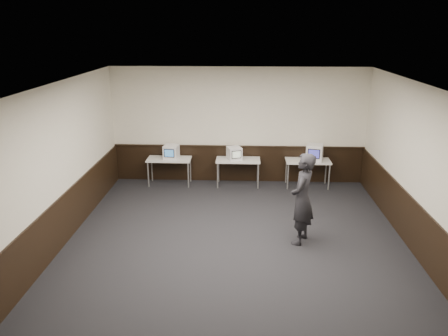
% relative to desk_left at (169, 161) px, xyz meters
% --- Properties ---
extents(floor, '(8.00, 8.00, 0.00)m').
position_rel_desk_left_xyz_m(floor, '(1.90, -3.60, -0.68)').
color(floor, black).
rests_on(floor, ground).
extents(ceiling, '(8.00, 8.00, 0.00)m').
position_rel_desk_left_xyz_m(ceiling, '(1.90, -3.60, 2.52)').
color(ceiling, white).
rests_on(ceiling, back_wall).
extents(back_wall, '(7.00, 0.00, 7.00)m').
position_rel_desk_left_xyz_m(back_wall, '(1.90, 0.40, 0.92)').
color(back_wall, silver).
rests_on(back_wall, ground).
extents(front_wall, '(7.00, 0.00, 7.00)m').
position_rel_desk_left_xyz_m(front_wall, '(1.90, -7.60, 0.92)').
color(front_wall, silver).
rests_on(front_wall, ground).
extents(left_wall, '(0.00, 8.00, 8.00)m').
position_rel_desk_left_xyz_m(left_wall, '(-1.60, -3.60, 0.92)').
color(left_wall, silver).
rests_on(left_wall, ground).
extents(right_wall, '(0.00, 8.00, 8.00)m').
position_rel_desk_left_xyz_m(right_wall, '(5.40, -3.60, 0.92)').
color(right_wall, silver).
rests_on(right_wall, ground).
extents(wainscot_back, '(6.98, 0.04, 1.00)m').
position_rel_desk_left_xyz_m(wainscot_back, '(1.90, 0.38, -0.18)').
color(wainscot_back, black).
rests_on(wainscot_back, back_wall).
extents(wainscot_left, '(0.04, 7.98, 1.00)m').
position_rel_desk_left_xyz_m(wainscot_left, '(-1.58, -3.60, -0.18)').
color(wainscot_left, black).
rests_on(wainscot_left, left_wall).
extents(wainscot_right, '(0.04, 7.98, 1.00)m').
position_rel_desk_left_xyz_m(wainscot_right, '(5.38, -3.60, -0.18)').
color(wainscot_right, black).
rests_on(wainscot_right, right_wall).
extents(wainscot_rail, '(6.98, 0.06, 0.04)m').
position_rel_desk_left_xyz_m(wainscot_rail, '(1.90, 0.36, 0.34)').
color(wainscot_rail, black).
rests_on(wainscot_rail, wainscot_back).
extents(desk_left, '(1.20, 0.60, 0.75)m').
position_rel_desk_left_xyz_m(desk_left, '(0.00, 0.00, 0.00)').
color(desk_left, silver).
rests_on(desk_left, ground).
extents(desk_center, '(1.20, 0.60, 0.75)m').
position_rel_desk_left_xyz_m(desk_center, '(1.90, 0.00, 0.00)').
color(desk_center, silver).
rests_on(desk_center, ground).
extents(desk_right, '(1.20, 0.60, 0.75)m').
position_rel_desk_left_xyz_m(desk_right, '(3.80, 0.00, 0.00)').
color(desk_right, silver).
rests_on(desk_right, ground).
extents(emac_left, '(0.43, 0.45, 0.38)m').
position_rel_desk_left_xyz_m(emac_left, '(0.07, -0.00, 0.26)').
color(emac_left, white).
rests_on(emac_left, desk_left).
extents(emac_center, '(0.46, 0.47, 0.35)m').
position_rel_desk_left_xyz_m(emac_center, '(1.79, -0.03, 0.25)').
color(emac_center, white).
rests_on(emac_center, desk_center).
extents(emac_right, '(0.53, 0.55, 0.43)m').
position_rel_desk_left_xyz_m(emac_right, '(3.97, 0.03, 0.29)').
color(emac_right, white).
rests_on(emac_right, desk_right).
extents(person, '(0.69, 0.81, 1.89)m').
position_rel_desk_left_xyz_m(person, '(3.22, -3.28, 0.27)').
color(person, black).
rests_on(person, ground).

